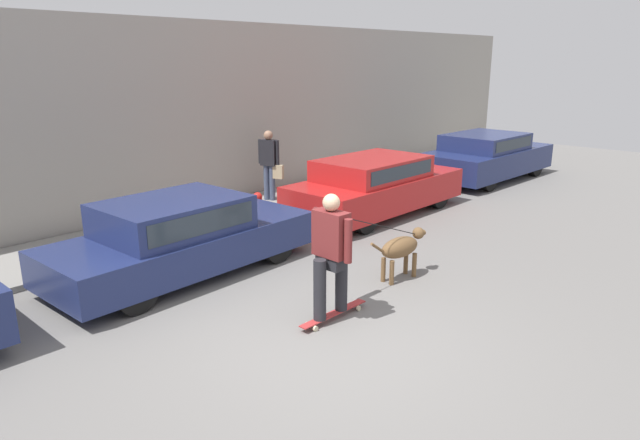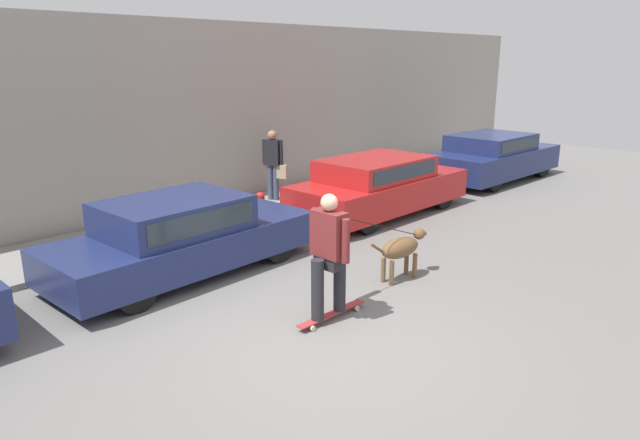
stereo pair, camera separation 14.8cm
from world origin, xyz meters
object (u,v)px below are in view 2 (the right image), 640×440
Objects in this scene: pedestrian_with_bag at (274,162)px; fire_hydrant at (261,211)px; parked_car_3 at (492,157)px; dog at (401,248)px; parked_car_2 at (379,186)px; parked_car_1 at (182,237)px; skateboarder at (330,251)px.

pedestrian_with_bag reaches higher than fire_hydrant.
parked_car_3 reaches higher than dog.
fire_hydrant is at bearing 161.59° from parked_car_2.
fire_hydrant is (0.15, 3.45, -0.08)m from dog.
skateboarder reaches higher than parked_car_1.
parked_car_2 is 3.77m from dog.
parked_car_3 is 1.61× the size of skateboarder.
parked_car_2 is at bearing -1.79° from parked_car_1.
fire_hydrant is (-2.58, 0.86, -0.20)m from parked_car_2.
parked_car_3 is at bearing -0.02° from parked_car_2.
parked_car_2 reaches higher than parked_car_1.
parked_car_3 is (5.01, 0.00, 0.01)m from parked_car_2.
dog is at bearing -160.03° from parked_car_3.
skateboarder is at bearing -167.49° from dog.
pedestrian_with_bag reaches higher than dog.
skateboarder is 3.47× the size of fire_hydrant.
fire_hydrant is (2.30, 0.86, -0.18)m from parked_car_1.
parked_car_1 is 4.88m from parked_car_2.
pedestrian_with_bag reaches higher than parked_car_3.
skateboarder reaches higher than parked_car_2.
dog is at bearing 49.85° from pedestrian_with_bag.
parked_car_1 is 2.46m from fire_hydrant.
pedestrian_with_bag is (-5.97, 2.28, 0.36)m from parked_car_3.
parked_car_3 is 8.16m from dog.
parked_car_3 is 6.40m from pedestrian_with_bag.
skateboarder is at bearing -84.39° from parked_car_1.
parked_car_3 is 9.93m from skateboarder.
skateboarder is at bearing 34.72° from pedestrian_with_bag.
pedestrian_with_bag reaches higher than skateboarder.
pedestrian_with_bag reaches higher than parked_car_1.
fire_hydrant is at bearing 175.03° from parked_car_3.
parked_car_1 is 3.61× the size of dog.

